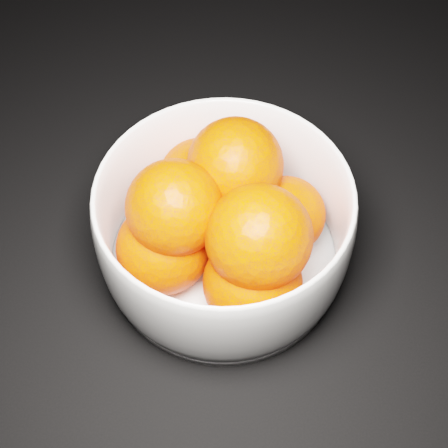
{
  "coord_description": "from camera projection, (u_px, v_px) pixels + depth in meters",
  "views": [
    {
      "loc": [
        -0.24,
        -0.1,
        0.57
      ],
      "look_at": [
        -0.25,
        0.25,
        0.07
      ],
      "focal_mm": 50.0,
      "sensor_mm": 36.0,
      "label": 1
    }
  ],
  "objects": [
    {
      "name": "orange_pile",
      "position": [
        223.0,
        220.0,
        0.6
      ],
      "size": [
        0.21,
        0.22,
        0.15
      ],
      "color": "#FA3500",
      "rests_on": "bowl"
    },
    {
      "name": "bowl",
      "position": [
        224.0,
        228.0,
        0.62
      ],
      "size": [
        0.25,
        0.25,
        0.12
      ],
      "rotation": [
        0.0,
        0.0,
        -0.34
      ],
      "color": "white",
      "rests_on": "ground"
    }
  ]
}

